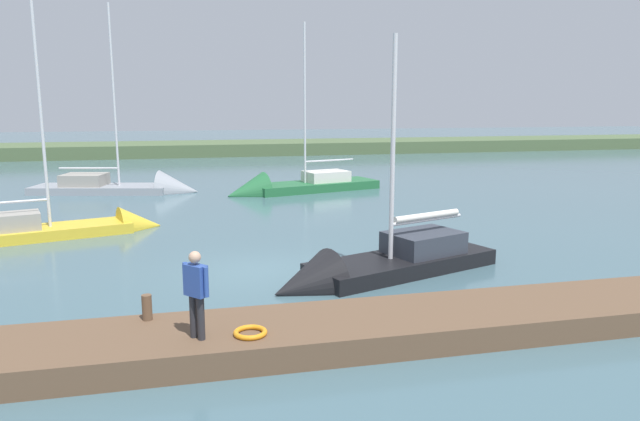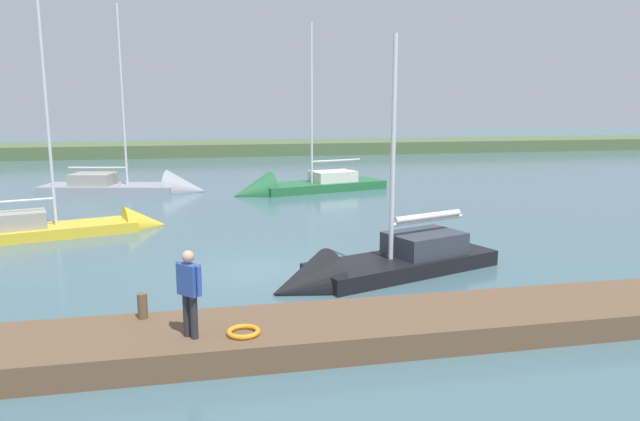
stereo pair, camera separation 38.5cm
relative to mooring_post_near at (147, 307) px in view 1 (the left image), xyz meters
The scene contains 10 objects.
ground_plane 5.72m from the mooring_post_near, 120.99° to the right, with size 200.00×200.00×0.00m, color #42606B.
far_shoreline 47.96m from the mooring_post_near, 93.49° to the right, with size 180.00×8.00×2.40m, color #4C603D.
dock_pier 3.08m from the mooring_post_near, 164.30° to the left, with size 19.45×2.34×0.55m, color brown.
mooring_post_near is the anchor object (origin of this frame).
life_ring_buoy 2.38m from the mooring_post_near, 147.05° to the left, with size 0.66×0.66×0.10m, color orange.
sailboat_mid_channel 21.54m from the mooring_post_near, 107.94° to the right, with size 9.46×4.78×10.62m.
sailboat_far_left 12.02m from the mooring_post_near, 72.58° to the right, with size 8.29×4.02×9.98m.
sailboat_behind_pier 7.03m from the mooring_post_near, 149.72° to the right, with size 7.61×4.36×7.82m.
sailboat_far_right 22.49m from the mooring_post_near, 84.90° to the right, with size 9.58×4.42×11.53m.
person_on_dock 1.74m from the mooring_post_near, 129.01° to the left, with size 0.47×0.51×1.72m.
Camera 1 is at (2.03, 16.81, 4.94)m, focal length 32.60 mm.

